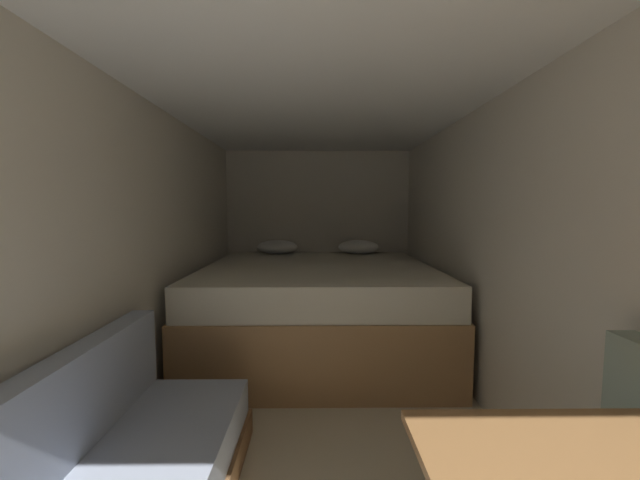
{
  "coord_description": "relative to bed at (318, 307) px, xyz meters",
  "views": [
    {
      "loc": [
        -0.02,
        -0.27,
        1.34
      ],
      "look_at": [
        0.01,
        2.73,
        1.09
      ],
      "focal_mm": 20.51,
      "sensor_mm": 36.0,
      "label": 1
    }
  ],
  "objects": [
    {
      "name": "ceiling_slab",
      "position": [
        0.0,
        -1.3,
        1.65
      ],
      "size": [
        2.3,
        4.7,
        0.05
      ],
      "primitive_type": "cube",
      "color": "white",
      "rests_on": "wall_left"
    },
    {
      "name": "bed",
      "position": [
        0.0,
        0.0,
        0.0
      ],
      "size": [
        2.08,
        2.03,
        0.99
      ],
      "color": "#9E7247",
      "rests_on": "ground"
    },
    {
      "name": "ground_plane",
      "position": [
        0.0,
        -1.3,
        -0.42
      ],
      "size": [
        6.7,
        6.7,
        0.0
      ],
      "primitive_type": "plane",
      "color": "beige"
    },
    {
      "name": "wall_back",
      "position": [
        0.0,
        1.08,
        0.6
      ],
      "size": [
        2.3,
        0.05,
        2.04
      ],
      "primitive_type": "cube",
      "color": "beige",
      "rests_on": "ground"
    },
    {
      "name": "wall_right",
      "position": [
        1.13,
        -1.3,
        0.6
      ],
      "size": [
        0.05,
        4.7,
        2.04
      ],
      "primitive_type": "cube",
      "color": "beige",
      "rests_on": "ground"
    },
    {
      "name": "wall_left",
      "position": [
        -1.13,
        -1.3,
        0.6
      ],
      "size": [
        0.05,
        4.7,
        2.04
      ],
      "primitive_type": "cube",
      "color": "beige",
      "rests_on": "ground"
    }
  ]
}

